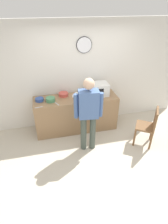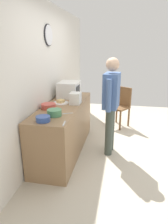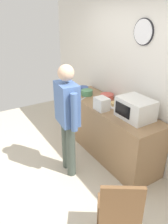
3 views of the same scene
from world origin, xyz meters
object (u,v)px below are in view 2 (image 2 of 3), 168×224
at_px(spoon_utensil, 67,113).
at_px(wooden_chair, 121,105).
at_px(cereal_bowl, 43,119).
at_px(toaster, 75,98).
at_px(sandwich_plate, 61,102).
at_px(microwave, 69,89).
at_px(person_standing, 111,100).
at_px(fork_utensil, 64,123).
at_px(salad_bowl, 54,113).
at_px(mixing_bowl, 49,106).

xyz_separation_m(spoon_utensil, wooden_chair, (1.95, -0.78, -0.37)).
xyz_separation_m(cereal_bowl, toaster, (0.93, -0.23, 0.06)).
xyz_separation_m(sandwich_plate, spoon_utensil, (-0.54, -0.27, -0.01)).
bearing_deg(microwave, cereal_bowl, -179.70).
bearing_deg(sandwich_plate, wooden_chair, -36.58).
distance_m(toaster, person_standing, 0.62).
distance_m(microwave, fork_utensil, 1.48).
distance_m(toaster, fork_utensil, 0.96).
distance_m(sandwich_plate, cereal_bowl, 0.92).
distance_m(salad_bowl, wooden_chair, 2.32).
bearing_deg(spoon_utensil, salad_bowl, 128.89).
distance_m(sandwich_plate, toaster, 0.28).
distance_m(salad_bowl, person_standing, 1.05).
height_order(cereal_bowl, wooden_chair, cereal_bowl).
distance_m(cereal_bowl, toaster, 0.96).
bearing_deg(microwave, sandwich_plate, 176.94).
height_order(toaster, person_standing, person_standing).
distance_m(cereal_bowl, fork_utensil, 0.31).
distance_m(sandwich_plate, fork_utensil, 1.00).
bearing_deg(sandwich_plate, cereal_bowl, -177.87).
distance_m(salad_bowl, spoon_utensil, 0.21).
relative_size(fork_utensil, spoon_utensil, 1.00).
bearing_deg(toaster, cereal_bowl, 166.00).
xyz_separation_m(cereal_bowl, spoon_utensil, (0.38, -0.24, -0.03)).
relative_size(salad_bowl, mixing_bowl, 0.91).
relative_size(sandwich_plate, fork_utensil, 1.63).
relative_size(cereal_bowl, wooden_chair, 0.21).
bearing_deg(fork_utensil, cereal_bowl, 84.78).
xyz_separation_m(salad_bowl, person_standing, (0.71, -0.78, 0.05)).
bearing_deg(cereal_bowl, spoon_utensil, -31.93).
bearing_deg(microwave, toaster, -153.88).
relative_size(cereal_bowl, mixing_bowl, 0.83).
bearing_deg(salad_bowl, cereal_bowl, 163.12).
distance_m(mixing_bowl, fork_utensil, 0.75).
xyz_separation_m(sandwich_plate, toaster, (0.01, -0.27, 0.08)).
xyz_separation_m(microwave, wooden_chair, (0.91, -1.02, -0.52)).
bearing_deg(cereal_bowl, fork_utensil, -95.22).
bearing_deg(wooden_chair, sandwich_plate, 143.42).
bearing_deg(wooden_chair, cereal_bowl, 156.48).
relative_size(sandwich_plate, toaster, 1.26).
relative_size(salad_bowl, fork_utensil, 1.25).
xyz_separation_m(sandwich_plate, cereal_bowl, (-0.92, -0.03, 0.02)).
bearing_deg(cereal_bowl, person_standing, -41.56).
height_order(fork_utensil, spoon_utensil, same).
relative_size(sandwich_plate, person_standing, 0.16).
bearing_deg(fork_utensil, toaster, 4.31).
distance_m(microwave, mixing_bowl, 0.85).
bearing_deg(microwave, spoon_utensil, -166.73).
distance_m(salad_bowl, toaster, 0.70).
relative_size(salad_bowl, person_standing, 0.13).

